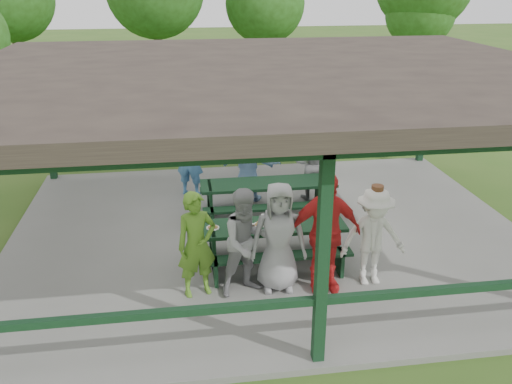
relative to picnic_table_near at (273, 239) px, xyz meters
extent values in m
plane|color=#33571B|center=(0.14, 1.20, -0.57)|extent=(90.00, 90.00, 0.00)
cube|color=slate|center=(0.14, 1.20, -0.52)|extent=(10.00, 8.00, 0.10)
cube|color=black|center=(0.14, -2.60, 1.03)|extent=(0.15, 0.15, 3.00)
cube|color=black|center=(-4.66, 5.00, 1.03)|extent=(0.15, 0.15, 3.00)
cube|color=black|center=(0.14, 5.00, 1.03)|extent=(0.15, 0.15, 3.00)
cube|color=black|center=(4.94, 5.00, 1.03)|extent=(0.15, 0.15, 3.00)
cube|color=black|center=(-2.26, -2.60, 0.43)|extent=(4.65, 0.10, 0.10)
cube|color=black|center=(2.54, -2.60, 0.43)|extent=(4.65, 0.10, 0.10)
cube|color=black|center=(-2.26, 5.00, 0.43)|extent=(4.65, 0.10, 0.10)
cube|color=black|center=(2.54, 5.00, 0.43)|extent=(4.65, 0.10, 0.10)
cube|color=black|center=(0.14, -2.60, 2.43)|extent=(9.80, 0.15, 0.20)
cube|color=black|center=(0.14, 5.00, 2.43)|extent=(9.80, 0.15, 0.20)
cube|color=#2B231F|center=(0.14, 1.20, 2.65)|extent=(10.60, 8.60, 0.24)
cube|color=black|center=(0.00, 0.00, 0.25)|extent=(2.46, 0.75, 0.06)
cube|color=black|center=(0.00, -0.56, -0.05)|extent=(2.46, 0.28, 0.05)
cube|color=black|center=(0.00, 0.55, -0.05)|extent=(2.46, 0.28, 0.05)
cube|color=black|center=(-1.05, 0.00, -0.10)|extent=(0.06, 0.70, 0.75)
cube|color=black|center=(1.05, 0.00, -0.10)|extent=(0.06, 0.70, 0.75)
cube|color=black|center=(-1.05, 0.00, -0.25)|extent=(0.06, 1.39, 0.45)
cube|color=black|center=(1.05, 0.00, -0.25)|extent=(0.06, 1.39, 0.45)
cube|color=black|center=(0.25, 2.00, 0.25)|extent=(2.78, 0.75, 0.06)
cube|color=black|center=(0.25, 1.44, -0.05)|extent=(2.78, 0.28, 0.05)
cube|color=black|center=(0.25, 2.55, -0.05)|extent=(2.78, 0.28, 0.05)
cube|color=black|center=(-0.96, 2.00, -0.10)|extent=(0.06, 0.70, 0.75)
cube|color=black|center=(1.45, 2.00, -0.10)|extent=(0.06, 0.70, 0.75)
cube|color=black|center=(-0.96, 2.00, -0.25)|extent=(0.06, 1.39, 0.45)
cube|color=black|center=(1.45, 2.00, -0.25)|extent=(0.06, 1.39, 0.45)
cylinder|color=white|center=(-1.04, 0.00, 0.29)|extent=(0.22, 0.22, 0.01)
torus|color=olive|center=(-1.08, -0.02, 0.31)|extent=(0.10, 0.10, 0.03)
torus|color=olive|center=(-1.00, -0.02, 0.31)|extent=(0.10, 0.10, 0.03)
torus|color=olive|center=(-1.04, 0.04, 0.31)|extent=(0.10, 0.10, 0.03)
cylinder|color=white|center=(-0.24, 0.00, 0.29)|extent=(0.22, 0.22, 0.01)
torus|color=olive|center=(-0.28, -0.02, 0.31)|extent=(0.10, 0.10, 0.03)
torus|color=olive|center=(-0.20, -0.02, 0.31)|extent=(0.10, 0.10, 0.03)
torus|color=olive|center=(-0.24, 0.04, 0.31)|extent=(0.10, 0.10, 0.03)
cylinder|color=white|center=(0.34, 0.00, 0.29)|extent=(0.22, 0.22, 0.01)
torus|color=olive|center=(0.30, -0.02, 0.31)|extent=(0.10, 0.10, 0.03)
torus|color=olive|center=(0.38, -0.02, 0.31)|extent=(0.10, 0.10, 0.03)
torus|color=olive|center=(0.34, 0.04, 0.31)|extent=(0.10, 0.10, 0.03)
cylinder|color=white|center=(1.02, 0.00, 0.29)|extent=(0.22, 0.22, 0.01)
torus|color=olive|center=(0.98, -0.02, 0.31)|extent=(0.10, 0.10, 0.03)
torus|color=olive|center=(1.06, -0.02, 0.31)|extent=(0.10, 0.10, 0.03)
torus|color=olive|center=(1.02, 0.04, 0.31)|extent=(0.10, 0.10, 0.03)
cylinder|color=#381E0F|center=(-0.73, -0.18, 0.33)|extent=(0.06, 0.06, 0.10)
cylinder|color=#381E0F|center=(-0.52, -0.18, 0.33)|extent=(0.06, 0.06, 0.10)
cylinder|color=#381E0F|center=(-0.43, -0.18, 0.33)|extent=(0.06, 0.06, 0.10)
cylinder|color=#381E0F|center=(-0.38, -0.18, 0.33)|extent=(0.06, 0.06, 0.10)
cone|color=white|center=(-0.60, 0.20, 0.33)|extent=(0.09, 0.09, 0.10)
cone|color=white|center=(-0.14, 0.20, 0.33)|extent=(0.09, 0.09, 0.10)
cone|color=white|center=(-0.10, 0.20, 0.33)|extent=(0.09, 0.09, 0.10)
cone|color=white|center=(0.65, 0.20, 0.33)|extent=(0.09, 0.09, 0.10)
imported|color=#538724|center=(-1.34, -0.78, 0.39)|extent=(0.72, 0.57, 1.72)
imported|color=gray|center=(-0.57, -0.83, 0.40)|extent=(1.02, 0.90, 1.75)
imported|color=gray|center=(-0.06, -0.79, 0.43)|extent=(0.92, 0.63, 1.80)
imported|color=red|center=(0.64, -0.91, 0.52)|extent=(1.17, 0.51, 1.98)
imported|color=silver|center=(1.46, -0.86, 0.36)|extent=(1.08, 0.62, 1.66)
cylinder|color=#57331D|center=(1.46, -0.86, 1.13)|extent=(0.32, 0.32, 0.02)
cylinder|color=#57331D|center=(1.46, -0.86, 1.19)|extent=(0.19, 0.19, 0.11)
imported|color=#95BEE7|center=(-0.05, 2.93, 0.31)|extent=(1.52, 0.77, 1.56)
imported|color=teal|center=(-1.32, 3.43, 0.38)|extent=(0.73, 0.60, 1.71)
imported|color=gray|center=(1.36, 2.83, 0.35)|extent=(0.94, 0.82, 1.64)
imported|color=silver|center=(1.24, 9.45, 0.27)|extent=(6.07, 2.85, 1.68)
cube|color=navy|center=(-1.93, 8.87, 0.22)|extent=(2.82, 1.49, 0.12)
cube|color=navy|center=(-1.90, 8.18, 0.47)|extent=(2.76, 0.17, 0.39)
cube|color=navy|center=(-1.96, 9.56, 0.47)|extent=(2.76, 0.17, 0.39)
cube|color=navy|center=(-3.31, 8.82, 0.47)|extent=(0.12, 1.38, 0.39)
cube|color=navy|center=(-0.55, 8.93, 0.47)|extent=(0.12, 1.38, 0.39)
cylinder|color=black|center=(-2.79, 8.10, -0.20)|extent=(0.76, 0.21, 0.75)
cylinder|color=yellow|center=(-2.79, 8.10, -0.20)|extent=(0.28, 0.23, 0.28)
cylinder|color=black|center=(-2.85, 9.58, -0.20)|extent=(0.76, 0.21, 0.75)
cylinder|color=yellow|center=(-2.85, 9.58, -0.20)|extent=(0.28, 0.23, 0.28)
cylinder|color=black|center=(-1.02, 8.17, -0.20)|extent=(0.76, 0.21, 0.75)
cylinder|color=yellow|center=(-1.02, 8.17, -0.20)|extent=(0.28, 0.23, 0.28)
cylinder|color=black|center=(-1.08, 9.65, -0.20)|extent=(0.76, 0.21, 0.75)
cylinder|color=yellow|center=(-1.08, 9.65, -0.20)|extent=(0.28, 0.23, 0.28)
cube|color=navy|center=(-0.06, 8.95, 0.12)|extent=(0.99, 0.12, 0.08)
cone|color=#F2590C|center=(-3.36, 8.81, 0.56)|extent=(0.04, 0.40, 0.39)
cylinder|color=#372316|center=(-8.26, 17.09, 0.86)|extent=(0.36, 0.36, 2.86)
cylinder|color=#372316|center=(-2.18, 15.55, 1.00)|extent=(0.36, 0.36, 3.15)
cylinder|color=#372316|center=(2.45, 16.14, 0.77)|extent=(0.36, 0.36, 2.68)
sphere|color=#224713|center=(2.45, 16.14, 3.07)|extent=(3.43, 3.43, 3.43)
cylinder|color=#372316|center=(9.27, 15.46, 0.62)|extent=(0.36, 0.36, 2.38)
sphere|color=#224713|center=(9.27, 15.46, 2.67)|extent=(3.05, 3.05, 3.05)
cylinder|color=#372316|center=(9.41, 15.67, 1.08)|extent=(0.36, 0.36, 3.31)
camera|label=1|loc=(-1.51, -8.25, 4.26)|focal=38.00mm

